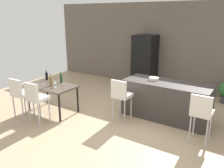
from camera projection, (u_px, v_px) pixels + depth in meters
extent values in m
plane|color=tan|center=(130.00, 122.00, 5.61)|extent=(10.00, 10.00, 0.00)
cube|color=#665B51|center=(177.00, 47.00, 7.66)|extent=(10.00, 0.12, 2.90)
cube|color=#383330|center=(166.00, 100.00, 5.71)|extent=(2.09, 0.81, 0.92)
cube|color=silver|center=(122.00, 95.00, 5.52)|extent=(0.40, 0.40, 0.08)
cube|color=silver|center=(119.00, 88.00, 5.31)|extent=(0.40, 0.06, 0.36)
cylinder|color=#B2B2B7|center=(120.00, 105.00, 5.83)|extent=(0.03, 0.03, 0.61)
cylinder|color=#B2B2B7|center=(131.00, 108.00, 5.66)|extent=(0.03, 0.03, 0.61)
cylinder|color=#B2B2B7|center=(113.00, 109.00, 5.57)|extent=(0.03, 0.03, 0.61)
cylinder|color=#B2B2B7|center=(125.00, 112.00, 5.40)|extent=(0.03, 0.03, 0.61)
cube|color=silver|center=(202.00, 113.00, 4.55)|extent=(0.40, 0.40, 0.08)
cube|color=silver|center=(201.00, 105.00, 4.35)|extent=(0.40, 0.06, 0.36)
cylinder|color=#B2B2B7|center=(194.00, 123.00, 4.86)|extent=(0.03, 0.03, 0.61)
cylinder|color=#B2B2B7|center=(210.00, 127.00, 4.70)|extent=(0.03, 0.03, 0.61)
cylinder|color=#B2B2B7|center=(190.00, 129.00, 4.61)|extent=(0.03, 0.03, 0.61)
cylinder|color=#B2B2B7|center=(207.00, 134.00, 4.44)|extent=(0.03, 0.03, 0.61)
cube|color=#4C4238|center=(52.00, 86.00, 6.00)|extent=(1.28, 0.77, 0.04)
cylinder|color=black|center=(47.00, 92.00, 6.67)|extent=(0.05, 0.05, 0.70)
cylinder|color=black|center=(78.00, 100.00, 6.06)|extent=(0.05, 0.05, 0.70)
cylinder|color=black|center=(28.00, 99.00, 6.15)|extent=(0.05, 0.05, 0.70)
cylinder|color=black|center=(59.00, 108.00, 5.54)|extent=(0.05, 0.05, 0.70)
cube|color=silver|center=(22.00, 94.00, 5.62)|extent=(0.42, 0.42, 0.08)
cube|color=silver|center=(15.00, 87.00, 5.42)|extent=(0.40, 0.08, 0.36)
cylinder|color=#B2B2B7|center=(25.00, 103.00, 5.94)|extent=(0.03, 0.03, 0.61)
cylinder|color=#B2B2B7|center=(33.00, 106.00, 5.78)|extent=(0.03, 0.03, 0.61)
cylinder|color=#B2B2B7|center=(14.00, 108.00, 5.67)|extent=(0.03, 0.03, 0.61)
cylinder|color=#B2B2B7|center=(23.00, 110.00, 5.51)|extent=(0.03, 0.03, 0.61)
cube|color=silver|center=(38.00, 98.00, 5.32)|extent=(0.42, 0.42, 0.08)
cube|color=silver|center=(31.00, 91.00, 5.12)|extent=(0.40, 0.08, 0.36)
cylinder|color=#B2B2B7|center=(40.00, 108.00, 5.63)|extent=(0.03, 0.03, 0.61)
cylinder|color=#B2B2B7|center=(49.00, 111.00, 5.47)|extent=(0.03, 0.03, 0.61)
cylinder|color=#B2B2B7|center=(29.00, 113.00, 5.37)|extent=(0.03, 0.03, 0.61)
cylinder|color=#B2B2B7|center=(39.00, 116.00, 5.21)|extent=(0.03, 0.03, 0.61)
cylinder|color=#194723|center=(61.00, 78.00, 6.19)|extent=(0.07, 0.07, 0.23)
cylinder|color=#194723|center=(61.00, 73.00, 6.15)|extent=(0.02, 0.02, 0.06)
cylinder|color=brown|center=(51.00, 82.00, 5.91)|extent=(0.07, 0.07, 0.22)
cylinder|color=brown|center=(50.00, 76.00, 5.87)|extent=(0.03, 0.03, 0.09)
cylinder|color=black|center=(47.00, 76.00, 6.45)|extent=(0.07, 0.07, 0.20)
cylinder|color=black|center=(46.00, 71.00, 6.41)|extent=(0.03, 0.03, 0.07)
cylinder|color=silver|center=(55.00, 87.00, 5.82)|extent=(0.06, 0.06, 0.00)
cylinder|color=silver|center=(55.00, 86.00, 5.80)|extent=(0.01, 0.01, 0.08)
cone|color=silver|center=(55.00, 82.00, 5.78)|extent=(0.07, 0.07, 0.09)
cube|color=black|center=(145.00, 62.00, 7.95)|extent=(0.72, 0.68, 1.84)
cylinder|color=beige|center=(154.00, 79.00, 5.77)|extent=(0.24, 0.24, 0.07)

